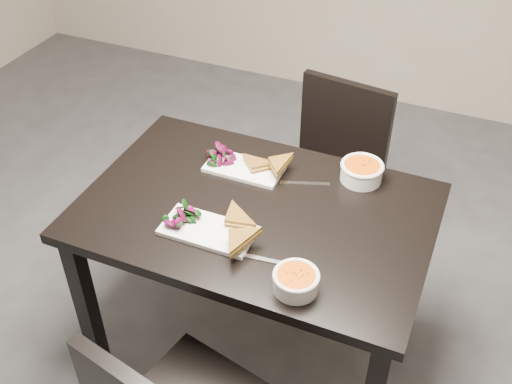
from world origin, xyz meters
TOP-DOWN VIEW (x-y plane):
  - ground at (0.00, 0.00)m, footprint 5.00×5.00m
  - table at (0.20, 0.29)m, footprint 1.20×0.80m
  - chair_far at (0.28, 0.98)m, footprint 0.47×0.47m
  - plate_near at (0.11, 0.12)m, footprint 0.31×0.15m
  - sandwich_near at (0.17, 0.13)m, footprint 0.17×0.14m
  - salad_near at (0.01, 0.12)m, footprint 0.10×0.09m
  - soup_bowl_near at (0.45, -0.00)m, footprint 0.14×0.14m
  - cutlery_near at (0.33, 0.07)m, footprint 0.18×0.04m
  - plate_far at (0.08, 0.47)m, footprint 0.28×0.14m
  - sandwich_far at (0.14, 0.46)m, footprint 0.18×0.18m
  - salad_far at (-0.02, 0.47)m, footprint 0.09×0.08m
  - soup_bowl_far at (0.49, 0.59)m, footprint 0.16×0.16m
  - cutlery_far at (0.31, 0.48)m, footprint 0.18×0.07m

SIDE VIEW (x-z plane):
  - ground at x=0.00m, z-range 0.00..0.00m
  - chair_far at x=0.28m, z-range 0.06..0.91m
  - table at x=0.20m, z-range 0.28..1.03m
  - cutlery_near at x=0.33m, z-range 0.75..0.75m
  - cutlery_far at x=0.31m, z-range 0.75..0.75m
  - plate_far at x=0.08m, z-range 0.75..0.76m
  - plate_near at x=0.11m, z-range 0.75..0.77m
  - salad_far at x=-0.02m, z-range 0.76..0.80m
  - soup_bowl_near at x=0.45m, z-range 0.75..0.82m
  - salad_near at x=0.01m, z-range 0.77..0.81m
  - sandwich_far at x=0.14m, z-range 0.76..0.81m
  - soup_bowl_far at x=0.49m, z-range 0.75..0.82m
  - sandwich_near at x=0.17m, z-range 0.77..0.82m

